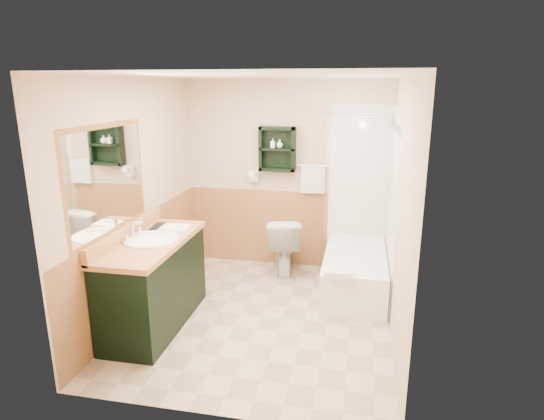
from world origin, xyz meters
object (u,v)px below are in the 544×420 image
at_px(hair_dryer, 255,175).
at_px(vanity, 155,283).
at_px(toilet, 283,245).
at_px(soap_bottle_a, 273,145).
at_px(vanity_book, 152,216).
at_px(soap_bottle_b, 280,145).
at_px(wall_shelf, 277,149).
at_px(bathtub, 355,271).

height_order(hair_dryer, vanity, hair_dryer).
relative_size(toilet, soap_bottle_a, 6.15).
xyz_separation_m(hair_dryer, vanity_book, (-0.76, -1.40, -0.19)).
height_order(vanity, soap_bottle_b, soap_bottle_b).
height_order(wall_shelf, hair_dryer, wall_shelf).
distance_m(wall_shelf, toilet, 1.21).
distance_m(hair_dryer, vanity, 2.02).
xyz_separation_m(vanity, bathtub, (1.92, 1.20, -0.21)).
height_order(toilet, soap_bottle_a, soap_bottle_a).
distance_m(vanity, soap_bottle_b, 2.30).
height_order(soap_bottle_a, soap_bottle_b, soap_bottle_b).
distance_m(hair_dryer, vanity_book, 1.61).
bearing_deg(hair_dryer, vanity_book, -118.43).
relative_size(vanity_book, soap_bottle_b, 2.31).
height_order(wall_shelf, vanity, wall_shelf).
height_order(hair_dryer, toilet, hair_dryer).
relative_size(wall_shelf, vanity_book, 2.24).
bearing_deg(hair_dryer, wall_shelf, -4.76).
height_order(toilet, vanity_book, vanity_book).
bearing_deg(vanity_book, bathtub, 16.57).
xyz_separation_m(wall_shelf, bathtub, (1.03, -0.55, -1.32)).
bearing_deg(wall_shelf, hair_dryer, 175.24).
xyz_separation_m(toilet, vanity_book, (-1.18, -1.17, 0.64)).
bearing_deg(soap_bottle_a, soap_bottle_b, 0.00).
bearing_deg(soap_bottle_b, toilet, -67.85).
bearing_deg(bathtub, soap_bottle_a, 153.01).
distance_m(wall_shelf, hair_dryer, 0.46).
distance_m(hair_dryer, bathtub, 1.74).
height_order(bathtub, soap_bottle_a, soap_bottle_a).
bearing_deg(toilet, bathtub, 147.62).
xyz_separation_m(bathtub, vanity_book, (-2.08, -0.82, 0.78)).
bearing_deg(hair_dryer, soap_bottle_a, -6.97).
bearing_deg(wall_shelf, soap_bottle_a, -174.77).
distance_m(bathtub, toilet, 0.98).
bearing_deg(vanity, wall_shelf, 62.96).
distance_m(vanity, soap_bottle_a, 2.26).
height_order(toilet, soap_bottle_b, soap_bottle_b).
xyz_separation_m(wall_shelf, vanity_book, (-1.06, -1.38, -0.54)).
distance_m(bathtub, soap_bottle_a, 1.82).
bearing_deg(hair_dryer, vanity, -108.50).
height_order(wall_shelf, soap_bottle_a, wall_shelf).
xyz_separation_m(bathtub, toilet, (-0.91, 0.34, 0.13)).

